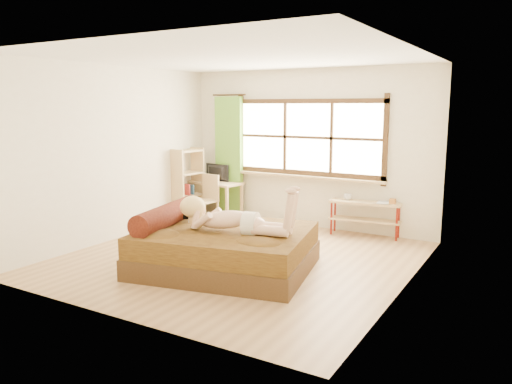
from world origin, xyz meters
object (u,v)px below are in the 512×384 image
Objects in this scene: bed at (222,247)px; pipe_shelf at (366,211)px; kitten at (185,212)px; bookshelf at (188,184)px; desk at (214,186)px; woman at (233,207)px; chair at (207,196)px.

pipe_shelf is (1.07, 2.55, 0.13)m from bed.
kitten is 3.00m from pipe_shelf.
desk is at bearing 58.36° from bookshelf.
bookshelf is at bearing 115.31° from kitten.
bookshelf reaches higher than bed.
bookshelf is at bearing 124.41° from bed.
desk is at bearing 175.70° from pipe_shelf.
woman reaches higher than kitten.
kitten is 2.59m from desk.
desk is at bearing 104.54° from kitten.
bed is at bearing 157.06° from woman.
kitten is (-0.87, 0.15, -0.19)m from woman.
woman is at bearing -42.38° from desk.
bookshelf is at bearing 126.45° from woman.
bed is 2.80× the size of chair.
chair is (0.11, -0.37, -0.12)m from desk.
bookshelf reaches higher than kitten.
bookshelf is at bearing -177.49° from pipe_shelf.
woman is 1.13× the size of bookshelf.
kitten is 0.24× the size of bookshelf.
bookshelf reaches higher than pipe_shelf.
bookshelf is (-3.19, -0.52, 0.25)m from pipe_shelf.
kitten is at bearing -46.77° from bookshelf.
pipe_shelf is 3.24m from bookshelf.
desk reaches higher than pipe_shelf.
kitten reaches higher than pipe_shelf.
woman is at bearing -115.18° from pipe_shelf.
woman is 0.90m from kitten.
chair is 0.46m from bookshelf.
desk is 0.51m from bookshelf.
chair is 0.75× the size of pipe_shelf.
pipe_shelf is (1.73, 2.44, -0.24)m from kitten.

